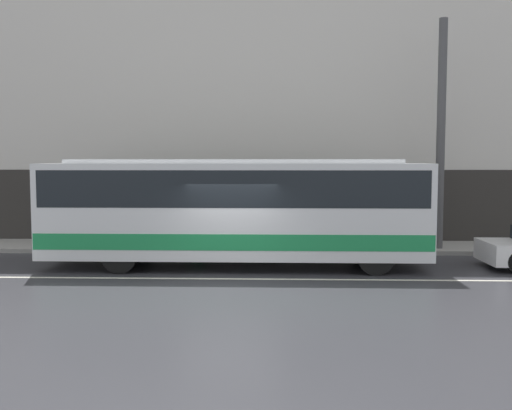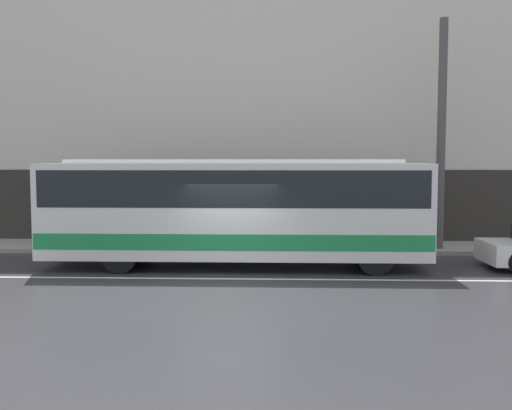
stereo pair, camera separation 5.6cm
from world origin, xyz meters
name	(u,v)px [view 2 (the right image)]	position (x,y,z in m)	size (l,w,h in m)	color
ground_plane	(230,279)	(0.00, 0.00, 0.00)	(60.00, 60.00, 0.00)	#333338
sidewalk	(242,247)	(0.00, 5.29, 0.07)	(60.00, 2.57, 0.14)	gray
building_facade	(244,86)	(0.00, 6.72, 5.93)	(60.00, 0.35, 12.27)	silver
lane_stripe	(230,279)	(0.00, 0.00, 0.00)	(54.00, 0.14, 0.01)	beige
transit_bus	(235,207)	(0.01, 1.76, 1.79)	(11.10, 2.50, 3.17)	white
utility_pole_near	(441,135)	(6.79, 4.72, 4.01)	(0.29, 0.29, 7.74)	#4C4C4F
pedestrian_waiting	(197,226)	(-1.52, 4.50, 0.90)	(0.36, 0.36, 1.63)	#1E5933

